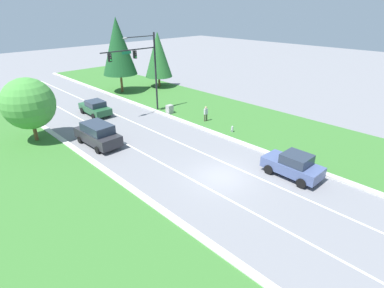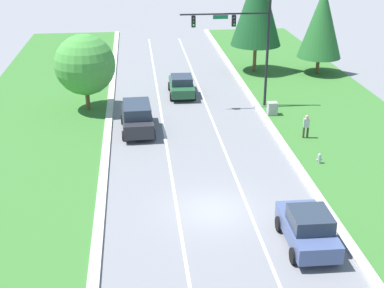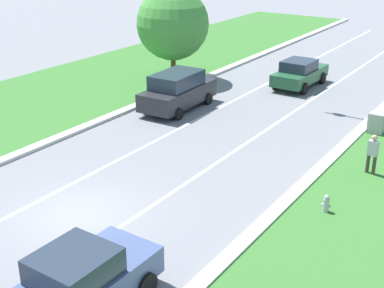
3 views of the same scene
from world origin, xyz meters
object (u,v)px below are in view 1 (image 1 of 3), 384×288
at_px(fire_hydrant, 232,129).
at_px(conifer_near_right_tree, 158,55).
at_px(forest_sedan, 95,108).
at_px(charcoal_suv, 98,134).
at_px(slate_blue_sedan, 293,165).
at_px(utility_cabinet, 170,110).
at_px(conifer_far_right_tree, 118,46).
at_px(pedestrian, 206,113).
at_px(traffic_signal_mast, 142,63).
at_px(oak_near_left_tree, 28,104).

relative_size(fire_hydrant, conifer_near_right_tree, 0.09).
distance_m(forest_sedan, fire_hydrant, 15.73).
relative_size(forest_sedan, charcoal_suv, 0.93).
xyz_separation_m(slate_blue_sedan, charcoal_suv, (-7.33, 14.72, 0.11)).
xyz_separation_m(utility_cabinet, fire_hydrant, (0.72, -8.51, -0.18)).
distance_m(conifer_near_right_tree, conifer_far_right_tree, 6.04).
relative_size(pedestrian, fire_hydrant, 2.41).
height_order(forest_sedan, pedestrian, pedestrian).
distance_m(utility_cabinet, conifer_far_right_tree, 13.30).
bearing_deg(fire_hydrant, conifer_near_right_tree, 71.92).
relative_size(forest_sedan, fire_hydrant, 6.54).
relative_size(charcoal_suv, fire_hydrant, 7.06).
xyz_separation_m(traffic_signal_mast, charcoal_suv, (-8.12, -4.16, -4.68)).
bearing_deg(conifer_far_right_tree, conifer_near_right_tree, -13.15).
relative_size(slate_blue_sedan, fire_hydrant, 5.98).
distance_m(utility_cabinet, fire_hydrant, 8.55).
height_order(slate_blue_sedan, utility_cabinet, slate_blue_sedan).
distance_m(forest_sedan, conifer_near_right_tree, 14.62).
xyz_separation_m(utility_cabinet, oak_near_left_tree, (-13.60, 2.77, 3.00)).
xyz_separation_m(oak_near_left_tree, conifer_far_right_tree, (14.86, 9.14, 2.77)).
bearing_deg(utility_cabinet, fire_hydrant, -85.13).
bearing_deg(charcoal_suv, fire_hydrant, -33.44).
relative_size(slate_blue_sedan, utility_cabinet, 4.04).
distance_m(forest_sedan, utility_cabinet, 8.36).
xyz_separation_m(utility_cabinet, pedestrian, (1.10, -4.62, 0.42)).
bearing_deg(conifer_near_right_tree, traffic_signal_mast, -136.20).
bearing_deg(conifer_near_right_tree, forest_sedan, -159.23).
distance_m(slate_blue_sedan, pedestrian, 12.64).
bearing_deg(utility_cabinet, traffic_signal_mast, 129.79).
bearing_deg(utility_cabinet, forest_sedan, 137.98).
xyz_separation_m(slate_blue_sedan, fire_hydrant, (3.33, 8.19, -0.56)).
relative_size(charcoal_suv, conifer_near_right_tree, 0.62).
distance_m(oak_near_left_tree, conifer_far_right_tree, 17.67).
bearing_deg(pedestrian, traffic_signal_mast, -58.86).
relative_size(forest_sedan, utility_cabinet, 4.42).
distance_m(charcoal_suv, conifer_near_right_tree, 21.40).
xyz_separation_m(utility_cabinet, conifer_far_right_tree, (1.27, 11.92, 5.77)).
height_order(traffic_signal_mast, pedestrian, traffic_signal_mast).
bearing_deg(conifer_far_right_tree, slate_blue_sedan, -97.71).
relative_size(utility_cabinet, pedestrian, 0.61).
bearing_deg(utility_cabinet, slate_blue_sedan, -98.87).
bearing_deg(conifer_near_right_tree, pedestrian, -111.09).
relative_size(traffic_signal_mast, conifer_far_right_tree, 0.87).
xyz_separation_m(forest_sedan, pedestrian, (7.30, -10.21, 0.09)).
xyz_separation_m(traffic_signal_mast, pedestrian, (2.91, -6.79, -4.75)).
relative_size(traffic_signal_mast, oak_near_left_tree, 1.51).
xyz_separation_m(traffic_signal_mast, fire_hydrant, (2.54, -10.69, -5.35)).
bearing_deg(utility_cabinet, conifer_far_right_tree, 83.93).
bearing_deg(forest_sedan, charcoal_suv, -114.99).
height_order(pedestrian, fire_hydrant, pedestrian).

